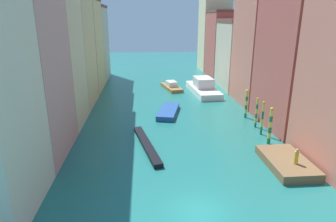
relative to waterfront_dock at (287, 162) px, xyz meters
The scene contains 21 objects.
ground_plane 20.88m from the waterfront_dock, 116.84° to the left, with size 154.00×154.00×0.00m, color #1E6B66.
building_left_1 26.24m from the waterfront_dock, 168.97° to the left, with size 6.74×9.76×18.24m.
building_left_2 29.24m from the waterfront_dock, 150.50° to the left, with size 6.74×8.40×18.26m.
building_left_3 34.43m from the waterfront_dock, 136.79° to the left, with size 6.74×9.87×18.11m.
building_left_4 41.81m from the waterfront_dock, 126.28° to the left, with size 6.74×10.36×16.75m.
building_left_5 50.43m from the waterfront_dock, 119.14° to the left, with size 6.74×10.67×15.86m.
building_right_1 15.12m from the waterfront_dock, 62.82° to the left, with size 6.74×11.12×19.44m.
building_right_2 24.57m from the waterfront_dock, 75.83° to the left, with size 6.74×10.15×21.82m.
building_right_3 33.39m from the waterfront_dock, 80.47° to the left, with size 6.74×11.14×13.10m.
building_right_4 44.51m from the waterfront_dock, 82.90° to the left, with size 6.74×10.62×14.86m.
building_right_5 54.89m from the waterfront_dock, 84.23° to the left, with size 6.74×9.14×19.92m.
waterfront_dock is the anchor object (origin of this frame).
person_on_dock 1.48m from the waterfront_dock, 73.90° to the right, with size 0.36×0.36×1.45m.
mooring_pole_0 5.49m from the waterfront_dock, 84.85° to the left, with size 0.38×0.38×4.18m.
mooring_pole_1 8.08m from the waterfront_dock, 85.07° to the left, with size 0.28×0.28×4.08m.
mooring_pole_2 10.45m from the waterfront_dock, 84.96° to the left, with size 0.29×0.29×3.87m.
mooring_pole_3 14.15m from the waterfront_dock, 86.35° to the left, with size 0.36×0.36×3.97m.
vaporetto_white 28.52m from the waterfront_dock, 94.41° to the left, with size 4.71×12.06×2.84m.
gondola_black 14.07m from the waterfront_dock, 157.10° to the left, with size 2.98×10.12×0.48m.
motorboat_0 32.79m from the waterfront_dock, 103.56° to the left, with size 3.88×7.50×1.54m.
motorboat_1 19.17m from the waterfront_dock, 120.17° to the left, with size 3.98×7.51×0.71m.
Camera 1 is at (-3.72, -17.69, 13.30)m, focal length 31.40 mm.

